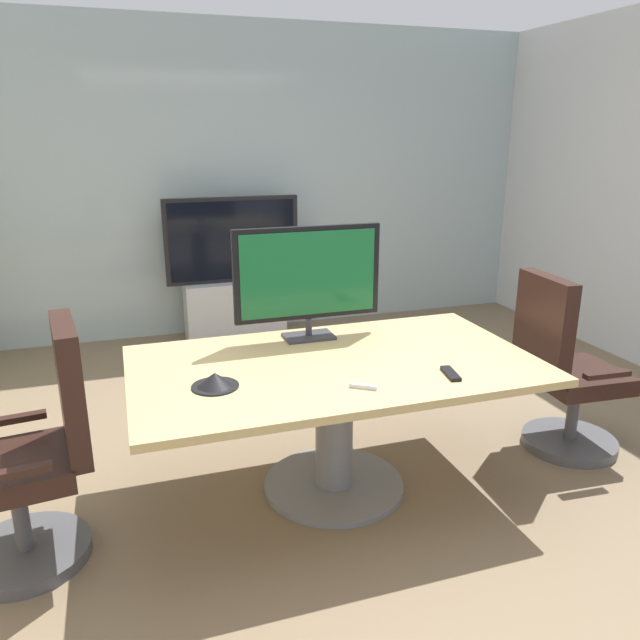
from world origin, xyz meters
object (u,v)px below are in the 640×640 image
object	(u,v)px
office_chair_right	(563,379)
conference_phone	(215,381)
office_chair_left	(37,465)
wall_display_unit	(234,292)
conference_table	(335,393)
tv_monitor	(308,276)
remote_control	(451,373)

from	to	relation	value
office_chair_right	conference_phone	xyz separation A→B (m)	(-2.06, -0.11, 0.31)
office_chair_right	conference_phone	size ratio (longest dim) A/B	4.95
office_chair_left	office_chair_right	xyz separation A→B (m)	(2.86, 0.09, 0.00)
conference_phone	office_chair_left	bearing A→B (deg)	178.33
wall_display_unit	conference_phone	bearing A→B (deg)	-102.21
conference_table	office_chair_right	distance (m)	1.43
office_chair_left	office_chair_right	world-z (taller)	same
conference_table	tv_monitor	size ratio (longest dim) A/B	2.45
conference_phone	office_chair_right	bearing A→B (deg)	3.02
conference_phone	remote_control	xyz separation A→B (m)	(1.10, -0.21, -0.02)
remote_control	office_chair_left	bearing A→B (deg)	-176.97
conference_table	office_chair_right	world-z (taller)	office_chair_right
conference_table	tv_monitor	distance (m)	0.68
remote_control	tv_monitor	bearing A→B (deg)	132.61
office_chair_left	tv_monitor	bearing A→B (deg)	103.05
conference_table	remote_control	world-z (taller)	remote_control
remote_control	office_chair_right	bearing A→B (deg)	28.82
office_chair_left	office_chair_right	distance (m)	2.86
office_chair_left	conference_phone	world-z (taller)	office_chair_left
conference_phone	remote_control	world-z (taller)	conference_phone
wall_display_unit	conference_phone	distance (m)	2.89
conference_table	conference_phone	xyz separation A→B (m)	(-0.64, -0.13, 0.21)
conference_table	remote_control	xyz separation A→B (m)	(0.47, -0.35, 0.19)
office_chair_right	conference_table	bearing A→B (deg)	92.79
tv_monitor	office_chair_right	bearing A→B (deg)	-16.88
office_chair_left	conference_phone	xyz separation A→B (m)	(0.79, -0.02, 0.31)
wall_display_unit	remote_control	xyz separation A→B (m)	(0.50, -3.02, 0.30)
conference_table	conference_phone	distance (m)	0.68
wall_display_unit	remote_control	bearing A→B (deg)	-80.62
conference_table	conference_phone	bearing A→B (deg)	-168.24
tv_monitor	remote_control	distance (m)	0.97
conference_table	office_chair_left	bearing A→B (deg)	-175.62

